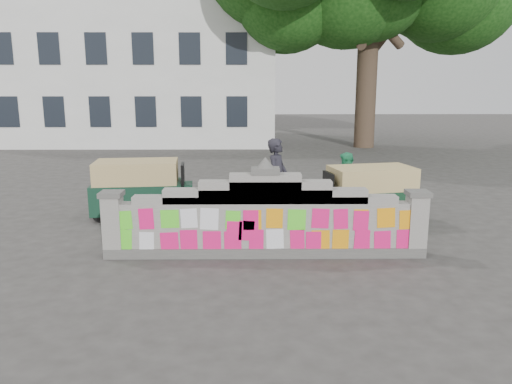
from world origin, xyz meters
TOP-DOWN VIEW (x-y plane):
  - ground at (0.00, 0.00)m, footprint 100.00×100.00m
  - parapet_wall at (-0.00, -0.01)m, footprint 6.48×0.44m
  - building at (-7.00, 21.98)m, footprint 16.00×10.00m
  - cyclist_bike at (0.33, 1.89)m, footprint 2.28×1.51m
  - cyclist_rider at (0.33, 1.89)m, footprint 0.69×0.82m
  - pedestrian at (2.25, 3.41)m, footprint 0.90×0.98m
  - rickshaw_left at (-3.17, 3.16)m, footprint 2.70×1.45m
  - rickshaw_right at (2.64, 2.48)m, footprint 2.61×1.58m

SIDE VIEW (x-z plane):
  - ground at x=0.00m, z-range 0.00..0.00m
  - cyclist_bike at x=0.33m, z-range 0.00..1.13m
  - rickshaw_right at x=2.64m, z-range 0.03..1.43m
  - parapet_wall at x=0.00m, z-range -0.26..1.75m
  - rickshaw_left at x=-3.17m, z-range 0.03..1.49m
  - pedestrian at x=2.25m, z-range 0.00..1.63m
  - cyclist_rider at x=0.33m, z-range 0.00..1.92m
  - building at x=-7.00m, z-range -0.44..8.46m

